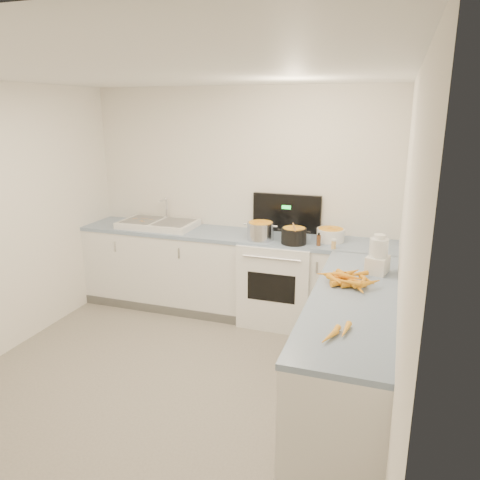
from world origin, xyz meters
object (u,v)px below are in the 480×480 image
(mixing_bowl, at_px, (331,235))
(food_processor, at_px, (378,257))
(stove, at_px, (279,279))
(sink, at_px, (158,224))
(black_pot, at_px, (294,237))
(extract_bottle, at_px, (319,240))
(spice_jar, at_px, (334,245))
(steel_pot, at_px, (260,232))

(mixing_bowl, bearing_deg, food_processor, -59.39)
(stove, relative_size, food_processor, 4.11)
(food_processor, bearing_deg, sink, 161.58)
(stove, bearing_deg, black_pot, -41.91)
(stove, distance_m, black_pot, 0.59)
(stove, distance_m, extract_bottle, 0.69)
(mixing_bowl, height_order, extract_bottle, mixing_bowl)
(stove, height_order, sink, stove)
(sink, height_order, food_processor, food_processor)
(spice_jar, bearing_deg, mixing_bowl, 104.54)
(stove, distance_m, steel_pot, 0.59)
(extract_bottle, distance_m, spice_jar, 0.17)
(sink, xyz_separation_m, mixing_bowl, (1.97, 0.03, 0.03))
(stove, xyz_separation_m, extract_bottle, (0.43, -0.16, 0.52))
(extract_bottle, relative_size, food_processor, 0.32)
(stove, xyz_separation_m, food_processor, (1.03, -0.81, 0.61))
(black_pot, xyz_separation_m, spice_jar, (0.41, -0.05, -0.03))
(spice_jar, bearing_deg, sink, 173.43)
(steel_pot, bearing_deg, extract_bottle, -2.60)
(sink, relative_size, spice_jar, 10.69)
(mixing_bowl, relative_size, spice_jar, 3.56)
(black_pot, bearing_deg, food_processor, -37.33)
(black_pot, bearing_deg, steel_pot, 174.38)
(stove, bearing_deg, sink, 179.38)
(sink, xyz_separation_m, steel_pot, (1.27, -0.15, 0.04))
(spice_jar, height_order, food_processor, food_processor)
(stove, relative_size, mixing_bowl, 4.75)
(black_pot, bearing_deg, spice_jar, -7.57)
(spice_jar, distance_m, food_processor, 0.74)
(black_pot, xyz_separation_m, extract_bottle, (0.25, 0.01, -0.02))
(black_pot, relative_size, spice_jar, 3.17)
(food_processor, bearing_deg, spice_jar, 126.53)
(black_pot, distance_m, food_processor, 1.07)
(mixing_bowl, xyz_separation_m, extract_bottle, (-0.09, -0.20, -0.01))
(stove, distance_m, food_processor, 1.44)
(black_pot, height_order, mixing_bowl, black_pot)
(black_pot, distance_m, mixing_bowl, 0.40)
(extract_bottle, bearing_deg, food_processor, -47.64)
(extract_bottle, bearing_deg, stove, 160.10)
(food_processor, bearing_deg, black_pot, 142.67)
(spice_jar, bearing_deg, extract_bottle, 158.49)
(stove, distance_m, spice_jar, 0.81)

